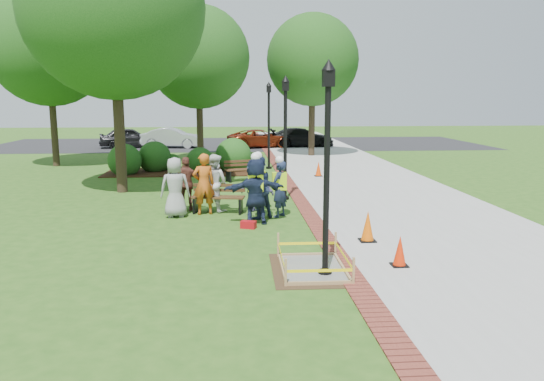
{
  "coord_description": "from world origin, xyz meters",
  "views": [
    {
      "loc": [
        -0.6,
        -13.13,
        3.56
      ],
      "look_at": [
        0.5,
        1.2,
        1.0
      ],
      "focal_mm": 35.0,
      "sensor_mm": 36.0,
      "label": 1
    }
  ],
  "objects": [
    {
      "name": "brick_edging",
      "position": [
        1.75,
        10.0,
        0.01
      ],
      "size": [
        0.5,
        60.0,
        0.03
      ],
      "primitive_type": "cube",
      "color": "maroon",
      "rests_on": "ground"
    },
    {
      "name": "casual_person_a",
      "position": [
        -2.28,
        2.52,
        0.9
      ],
      "size": [
        0.61,
        0.43,
        1.79
      ],
      "color": "gray",
      "rests_on": "ground"
    },
    {
      "name": "casual_person_d",
      "position": [
        -2.02,
        3.39,
        0.85
      ],
      "size": [
        0.54,
        0.35,
        1.7
      ],
      "color": "brown",
      "rests_on": "ground"
    },
    {
      "name": "bench_far",
      "position": [
        -0.07,
        9.22,
        0.28
      ],
      "size": [
        1.71,
        1.01,
        0.88
      ],
      "color": "#4E2F1B",
      "rests_on": "ground"
    },
    {
      "name": "casual_person_b",
      "position": [
        -1.45,
        2.82,
        0.93
      ],
      "size": [
        0.67,
        0.52,
        1.87
      ],
      "color": "#BD5416",
      "rests_on": "ground"
    },
    {
      "name": "shrub_b",
      "position": [
        -4.27,
        12.47,
        0.0
      ],
      "size": [
        1.57,
        1.57,
        1.57
      ],
      "primitive_type": "sphere",
      "color": "#184313",
      "rests_on": "ground"
    },
    {
      "name": "lamp_mid",
      "position": [
        1.25,
        5.0,
        2.48
      ],
      "size": [
        0.28,
        0.28,
        4.26
      ],
      "color": "black",
      "rests_on": "ground"
    },
    {
      "name": "wet_concrete_pad",
      "position": [
        1.05,
        -2.65,
        0.23
      ],
      "size": [
        1.73,
        2.32,
        0.55
      ],
      "color": "#47331E",
      "rests_on": "ground"
    },
    {
      "name": "hivis_worker_a",
      "position": [
        0.06,
        1.43,
        1.0
      ],
      "size": [
        0.67,
        0.5,
        2.03
      ],
      "color": "#17263C",
      "rests_on": "ground"
    },
    {
      "name": "bench_near",
      "position": [
        -1.04,
        2.98,
        0.28
      ],
      "size": [
        1.69,
        0.79,
        0.88
      ],
      "color": "#503A1B",
      "rests_on": "ground"
    },
    {
      "name": "parking_lot",
      "position": [
        0.0,
        27.0,
        0.0
      ],
      "size": [
        36.0,
        12.0,
        0.01
      ],
      "primitive_type": "cube",
      "color": "black",
      "rests_on": "ground"
    },
    {
      "name": "lamp_far",
      "position": [
        1.25,
        13.0,
        2.48
      ],
      "size": [
        0.28,
        0.28,
        4.26
      ],
      "color": "black",
      "rests_on": "ground"
    },
    {
      "name": "hivis_worker_c",
      "position": [
        0.16,
        2.14,
        0.98
      ],
      "size": [
        0.7,
        0.61,
        1.98
      ],
      "color": "#192741",
      "rests_on": "ground"
    },
    {
      "name": "mulch_bed",
      "position": [
        -3.0,
        12.0,
        0.02
      ],
      "size": [
        7.0,
        3.0,
        0.05
      ],
      "primitive_type": "cube",
      "color": "#381E0F",
      "rests_on": "ground"
    },
    {
      "name": "parked_car_b",
      "position": [
        -4.73,
        24.37,
        0.0
      ],
      "size": [
        2.53,
        4.82,
        1.51
      ],
      "primitive_type": "imported",
      "rotation": [
        0.0,
        0.0,
        1.46
      ],
      "color": "#BBBCC1",
      "rests_on": "ground"
    },
    {
      "name": "cone_front",
      "position": [
        2.92,
        -2.59,
        0.33
      ],
      "size": [
        0.34,
        0.34,
        0.68
      ],
      "color": "black",
      "rests_on": "ground"
    },
    {
      "name": "shrub_c",
      "position": [
        -2.09,
        11.97,
        0.0
      ],
      "size": [
        1.29,
        1.29,
        1.29
      ],
      "primitive_type": "sphere",
      "color": "#184313",
      "rests_on": "ground"
    },
    {
      "name": "casual_person_c",
      "position": [
        -1.13,
        3.26,
        0.9
      ],
      "size": [
        0.68,
        0.65,
        1.79
      ],
      "color": "silver",
      "rests_on": "ground"
    },
    {
      "name": "tree_right",
      "position": [
        4.25,
        18.7,
        5.66
      ],
      "size": [
        5.42,
        5.42,
        8.38
      ],
      "color": "#3D2D1E",
      "rests_on": "ground"
    },
    {
      "name": "tree_far",
      "position": [
        -9.65,
        14.89,
        6.03
      ],
      "size": [
        5.98,
        5.98,
        9.03
      ],
      "color": "#3D2D1E",
      "rests_on": "ground"
    },
    {
      "name": "lamp_near",
      "position": [
        1.25,
        -3.0,
        2.48
      ],
      "size": [
        0.28,
        0.28,
        4.26
      ],
      "color": "black",
      "rests_on": "ground"
    },
    {
      "name": "shrub_a",
      "position": [
        -5.49,
        11.47,
        0.0
      ],
      "size": [
        1.53,
        1.53,
        1.53
      ],
      "primitive_type": "sphere",
      "color": "#184313",
      "rests_on": "ground"
    },
    {
      "name": "ground",
      "position": [
        0.0,
        0.0,
        0.0
      ],
      "size": [
        100.0,
        100.0,
        0.0
      ],
      "primitive_type": "plane",
      "color": "#285116",
      "rests_on": "ground"
    },
    {
      "name": "parked_car_c",
      "position": [
        1.44,
        24.11,
        0.0
      ],
      "size": [
        2.82,
        4.56,
        1.38
      ],
      "primitive_type": "imported",
      "rotation": [
        0.0,
        0.0,
        1.82
      ],
      "color": "maroon",
      "rests_on": "ground"
    },
    {
      "name": "toolbox",
      "position": [
        -0.17,
        0.96,
        0.1
      ],
      "size": [
        0.46,
        0.36,
        0.2
      ],
      "primitive_type": "cube",
      "rotation": [
        0.0,
        0.0,
        -0.38
      ],
      "color": "#A70C13",
      "rests_on": "ground"
    },
    {
      "name": "parked_car_a",
      "position": [
        -7.7,
        24.71,
        0.0
      ],
      "size": [
        3.01,
        5.04,
        1.53
      ],
      "primitive_type": "imported",
      "rotation": [
        0.0,
        0.0,
        1.79
      ],
      "color": "black",
      "rests_on": "ground"
    },
    {
      "name": "casual_person_e",
      "position": [
        0.17,
        3.12,
        0.84
      ],
      "size": [
        0.64,
        0.55,
        1.69
      ],
      "color": "#343055",
      "rests_on": "ground"
    },
    {
      "name": "sidewalk",
      "position": [
        5.0,
        10.0,
        0.01
      ],
      "size": [
        6.0,
        60.0,
        0.02
      ],
      "primitive_type": "cube",
      "color": "#9E9E99",
      "rests_on": "ground"
    },
    {
      "name": "tree_back",
      "position": [
        -2.28,
        15.82,
        5.58
      ],
      "size": [
        5.42,
        5.42,
        8.3
      ],
      "color": "#3D2D1E",
      "rests_on": "ground"
    },
    {
      "name": "cone_far",
      "position": [
        3.29,
        10.2,
        0.33
      ],
      "size": [
        0.34,
        0.34,
        0.68
      ],
      "color": "black",
      "rests_on": "ground"
    },
    {
      "name": "cone_back",
      "position": [
        2.73,
        -0.63,
        0.38
      ],
      "size": [
        0.4,
        0.4,
        0.78
      ],
      "color": "black",
      "rests_on": "ground"
    },
    {
      "name": "hivis_worker_b",
      "position": [
        0.81,
        2.32,
        0.91
      ],
      "size": [
        0.59,
        0.64,
        1.83
      ],
      "color": "#182940",
      "rests_on": "ground"
    },
    {
      "name": "tree_left",
      "position": [
        -4.73,
        6.93,
        6.67
      ],
      "size": [
        6.55,
        6.55,
        9.95
      ],
      "color": "#3D2D1E",
      "rests_on": "ground"
    },
    {
      "name": "shrub_e",
      "position": [
        -3.49,
        12.77,
        0.0
      ],
      "size": [
        0.87,
        0.87,
        0.87
      ],
      "primitive_type": "sphere",
      "color": "#184313",
      "rests_on": "ground"
    },
    {
      "name": "parked_car_d",
      "position": [
        4.39,
        24.4,
        0.0
      ],
      "size": [
        2.36,
        4.64,
        1.46
      ],
      "primitive_type": "imported",
      "rotation": [
        0.0,
        0.0,
        1.67
      ],
      "color": "black",
      "rests_on": "ground"
    },
    {
      "name": "shrub_d",
      "position": [
        -0.51,
        12.32,
        0.0
      ],
      "size": [
        1.73,
        1.73,
        1.73
      ],
      "primitive_type": "sphere",
      "color": "#184313",
      "rests_on": "ground"
    }
  ]
}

